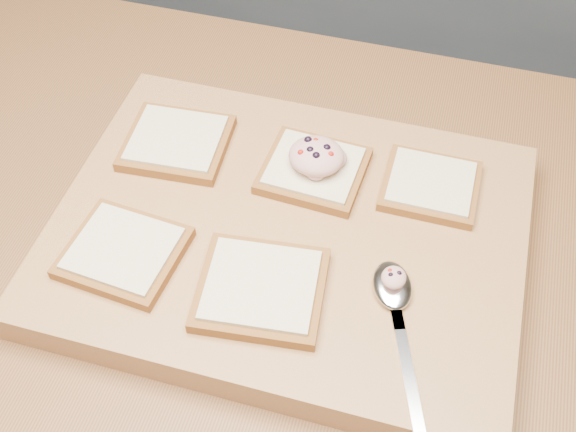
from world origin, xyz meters
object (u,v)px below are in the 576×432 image
bread_far_center (314,170)px  spoon (395,298)px  cutting_board (288,237)px  tuna_salad_dollop (316,156)px

bread_far_center → spoon: (0.12, -0.15, -0.00)m
spoon → bread_far_center: bearing=129.8°
cutting_board → bread_far_center: bearing=84.5°
cutting_board → spoon: size_ratio=2.59×
cutting_board → bread_far_center: bread_far_center is taller
cutting_board → spoon: (0.13, -0.07, 0.03)m
bread_far_center → spoon: size_ratio=0.61×
bread_far_center → tuna_salad_dollop: 0.02m
bread_far_center → tuna_salad_dollop: tuna_salad_dollop is taller
cutting_board → tuna_salad_dollop: tuna_salad_dollop is taller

